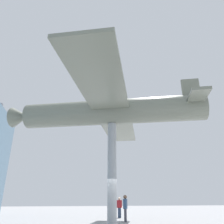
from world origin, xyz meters
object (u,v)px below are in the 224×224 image
Objects in this scene: visitor_second at (119,206)px; suspended_airplane at (109,112)px; support_pylon_central at (112,171)px; visitor_person at (125,206)px.

suspended_airplane is at bearing 41.36° from visitor_second.
suspended_airplane reaches higher than visitor_second.
support_pylon_central is 0.40× the size of suspended_airplane.
visitor_person is 1.07× the size of visitor_second.
suspended_airplane reaches higher than support_pylon_central.
suspended_airplane is 8.61× the size of visitor_person.
visitor_person reaches higher than visitor_second.
visitor_person is at bearing -26.89° from support_pylon_central.
visitor_person is (2.85, -1.68, -5.71)m from suspended_airplane.
visitor_second is (6.40, -2.07, -5.78)m from suspended_airplane.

